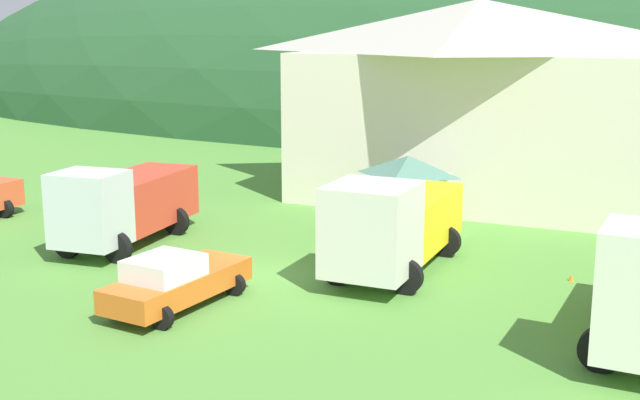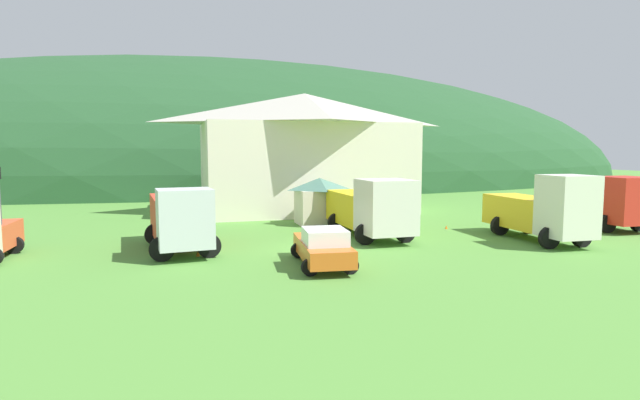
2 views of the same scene
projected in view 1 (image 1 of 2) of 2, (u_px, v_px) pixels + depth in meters
name	position (u px, v px, depth m)	size (l,w,h in m)	color
ground_plane	(258.00, 278.00, 26.69)	(200.00, 200.00, 0.00)	#518C38
forested_hill_backdrop	(543.00, 115.00, 76.26)	(140.61, 60.00, 36.61)	#234C28
depot_building	(477.00, 98.00, 38.14)	(17.07, 10.43, 9.37)	silver
play_shed_cream	(408.00, 192.00, 32.62)	(3.14, 2.69, 3.07)	beige
tow_truck_silver	(124.00, 203.00, 30.33)	(3.55, 7.11, 3.17)	silver
flatbed_truck_yellow	(392.00, 223.00, 26.94)	(3.42, 7.71, 3.37)	silver
service_pickup_orange	(175.00, 281.00, 23.67)	(2.61, 5.08, 1.66)	orange
traffic_cone_near_pickup	(571.00, 281.00, 26.37)	(0.36, 0.36, 0.46)	orange
traffic_cone_mid_row	(115.00, 258.00, 28.97)	(0.36, 0.36, 0.62)	orange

